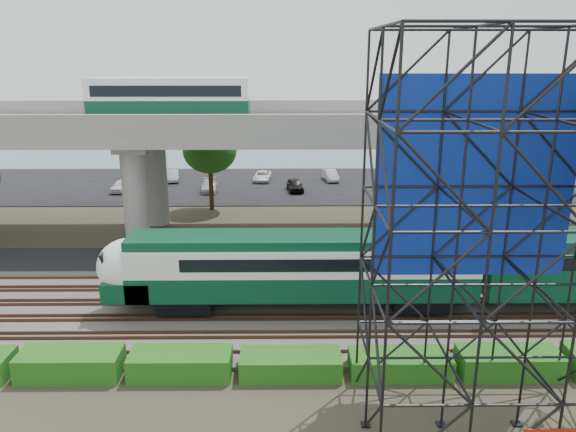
{
  "coord_description": "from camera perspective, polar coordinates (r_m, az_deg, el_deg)",
  "views": [
    {
      "loc": [
        0.66,
        -26.95,
        14.17
      ],
      "look_at": [
        0.99,
        6.0,
        4.58
      ],
      "focal_mm": 35.0,
      "sensor_mm": 36.0,
      "label": 1
    }
  ],
  "objects": [
    {
      "name": "ground",
      "position": [
        30.46,
        -1.78,
        -11.5
      ],
      "size": [
        140.0,
        140.0,
        0.0
      ],
      "primitive_type": "plane",
      "color": "#474233",
      "rests_on": "ground"
    },
    {
      "name": "rail_tracks",
      "position": [
        32.12,
        -1.71,
        -9.4
      ],
      "size": [
        90.0,
        9.52,
        0.16
      ],
      "color": "#472D1E",
      "rests_on": "ballast_bed"
    },
    {
      "name": "suv",
      "position": [
        40.18,
        -6.76,
        -3.23
      ],
      "size": [
        5.9,
        3.27,
        1.56
      ],
      "primitive_type": "imported",
      "rotation": [
        0.0,
        0.0,
        1.69
      ],
      "color": "black",
      "rests_on": "service_road"
    },
    {
      "name": "harbor_water",
      "position": [
        84.15,
        -1.01,
        6.55
      ],
      "size": [
        140.0,
        40.0,
        0.03
      ],
      "primitive_type": "cube",
      "color": "#3F5C67",
      "rests_on": "ground"
    },
    {
      "name": "parking_lot",
      "position": [
        62.57,
        -1.16,
        3.18
      ],
      "size": [
        90.0,
        18.0,
        0.08
      ],
      "primitive_type": "cube",
      "color": "black",
      "rests_on": "ground"
    },
    {
      "name": "parked_cars",
      "position": [
        61.85,
        0.36,
        3.63
      ],
      "size": [
        36.4,
        9.37,
        1.29
      ],
      "color": "white",
      "rests_on": "parking_lot"
    },
    {
      "name": "scaffold_tower",
      "position": [
        21.56,
        20.61,
        -2.94
      ],
      "size": [
        9.36,
        6.36,
        15.0
      ],
      "color": "black",
      "rests_on": "ground"
    },
    {
      "name": "commuter_train",
      "position": [
        31.24,
        5.36,
        -5.03
      ],
      "size": [
        29.3,
        3.06,
        4.3
      ],
      "color": "black",
      "rests_on": "rail_tracks"
    },
    {
      "name": "trees",
      "position": [
        44.29,
        -7.49,
        4.9
      ],
      "size": [
        40.94,
        16.94,
        7.69
      ],
      "color": "#382314",
      "rests_on": "ground"
    },
    {
      "name": "ballast_bed",
      "position": [
        32.2,
        -1.71,
        -9.69
      ],
      "size": [
        90.0,
        12.0,
        0.2
      ],
      "primitive_type": "cube",
      "color": "slate",
      "rests_on": "ground"
    },
    {
      "name": "overpass",
      "position": [
        43.38,
        -2.21,
        8.33
      ],
      "size": [
        80.0,
        12.0,
        12.4
      ],
      "color": "#9E9B93",
      "rests_on": "ground"
    },
    {
      "name": "hedge_strip",
      "position": [
        26.43,
        0.27,
        -14.77
      ],
      "size": [
        34.6,
        1.8,
        1.2
      ],
      "color": "#155413",
      "rests_on": "ground"
    },
    {
      "name": "service_road",
      "position": [
        40.03,
        -1.48,
        -4.44
      ],
      "size": [
        90.0,
        5.0,
        0.08
      ],
      "primitive_type": "cube",
      "color": "black",
      "rests_on": "ground"
    }
  ]
}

